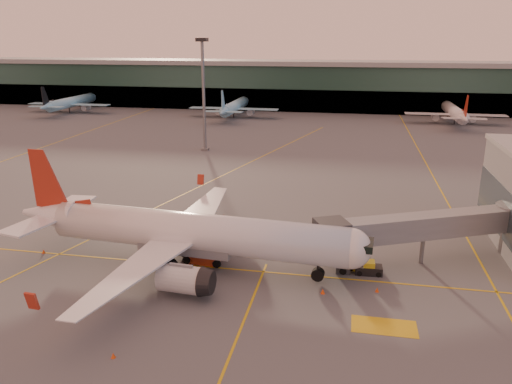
% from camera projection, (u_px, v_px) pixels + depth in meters
% --- Properties ---
extents(ground, '(600.00, 600.00, 0.00)m').
position_uv_depth(ground, '(209.00, 288.00, 53.30)').
color(ground, '#4C4F54').
rests_on(ground, ground).
extents(taxi_markings, '(100.12, 173.00, 0.01)m').
position_uv_depth(taxi_markings, '(237.00, 176.00, 96.34)').
color(taxi_markings, gold).
rests_on(taxi_markings, ground).
extents(terminal, '(400.00, 20.00, 17.60)m').
position_uv_depth(terminal, '(315.00, 85.00, 183.66)').
color(terminal, '#19382D').
rests_on(terminal, ground).
extents(mast_west_near, '(2.40, 2.40, 25.60)m').
position_uv_depth(mast_west_near, '(203.00, 87.00, 114.41)').
color(mast_west_near, slate).
rests_on(mast_west_near, ground).
extents(distant_aircraft_row, '(290.00, 34.00, 13.00)m').
position_uv_depth(distant_aircraft_row, '(247.00, 117.00, 167.76)').
color(distant_aircraft_row, '#8ACBE7').
rests_on(distant_aircraft_row, ground).
extents(main_airplane, '(42.89, 38.67, 12.94)m').
position_uv_depth(main_airplane, '(185.00, 233.00, 57.19)').
color(main_airplane, white).
rests_on(main_airplane, ground).
extents(jet_bridge, '(26.01, 14.13, 6.24)m').
position_uv_depth(jet_bridge, '(436.00, 227.00, 58.42)').
color(jet_bridge, slate).
rests_on(jet_bridge, ground).
extents(catering_truck, '(6.36, 3.34, 4.75)m').
position_uv_depth(catering_truck, '(203.00, 240.00, 59.04)').
color(catering_truck, red).
rests_on(catering_truck, ground).
extents(gpu_cart, '(2.04, 1.66, 1.03)m').
position_uv_depth(gpu_cart, '(359.00, 267.00, 57.18)').
color(gpu_cart, gold).
rests_on(gpu_cart, ground).
extents(pushback_tug, '(3.05, 1.74, 1.54)m').
position_uv_depth(pushback_tug, '(369.00, 269.00, 56.45)').
color(pushback_tug, black).
rests_on(pushback_tug, ground).
extents(cone_nose, '(0.40, 0.40, 0.51)m').
position_uv_depth(cone_nose, '(377.00, 290.00, 52.51)').
color(cone_nose, '#E7470C').
rests_on(cone_nose, ground).
extents(cone_tail, '(0.40, 0.40, 0.51)m').
position_uv_depth(cone_tail, '(44.00, 251.00, 61.94)').
color(cone_tail, '#E7470C').
rests_on(cone_tail, ground).
extents(cone_wing_right, '(0.38, 0.38, 0.48)m').
position_uv_depth(cone_wing_right, '(113.00, 355.00, 41.69)').
color(cone_wing_right, '#E7470C').
rests_on(cone_wing_right, ground).
extents(cone_wing_left, '(0.40, 0.40, 0.51)m').
position_uv_depth(cone_wing_left, '(224.00, 216.00, 74.21)').
color(cone_wing_left, '#E7470C').
rests_on(cone_wing_left, ground).
extents(cone_fwd, '(0.44, 0.44, 0.55)m').
position_uv_depth(cone_fwd, '(323.00, 291.00, 52.15)').
color(cone_fwd, '#E7470C').
rests_on(cone_fwd, ground).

